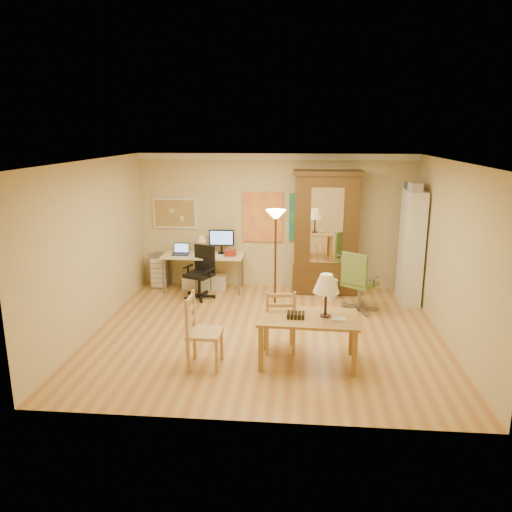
# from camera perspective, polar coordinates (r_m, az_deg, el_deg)

# --- Properties ---
(floor) EXTENTS (5.50, 5.50, 0.00)m
(floor) POSITION_cam_1_polar(r_m,az_deg,el_deg) (8.04, 1.21, -8.79)
(floor) COLOR #AE713D
(floor) RESTS_ON ground
(crown_molding) EXTENTS (5.50, 0.08, 0.12)m
(crown_molding) POSITION_cam_1_polar(r_m,az_deg,el_deg) (9.87, 2.29, 11.28)
(crown_molding) COLOR white
(crown_molding) RESTS_ON floor
(corkboard) EXTENTS (0.90, 0.04, 0.62)m
(corkboard) POSITION_cam_1_polar(r_m,az_deg,el_deg) (10.31, -9.27, 4.85)
(corkboard) COLOR #9A7A48
(corkboard) RESTS_ON floor
(art_panel_left) EXTENTS (0.80, 0.04, 1.00)m
(art_panel_left) POSITION_cam_1_polar(r_m,az_deg,el_deg) (10.02, 0.80, 4.49)
(art_panel_left) COLOR yellow
(art_panel_left) RESTS_ON floor
(art_panel_right) EXTENTS (0.75, 0.04, 0.95)m
(art_panel_right) POSITION_cam_1_polar(r_m,az_deg,el_deg) (10.00, 5.96, 4.39)
(art_panel_right) COLOR #236A8E
(art_panel_right) RESTS_ON floor
(dining_table) EXTENTS (1.38, 0.86, 1.27)m
(dining_table) POSITION_cam_1_polar(r_m,az_deg,el_deg) (6.83, 6.75, -5.86)
(dining_table) COLOR brown
(dining_table) RESTS_ON floor
(ladder_chair_back) EXTENTS (0.49, 0.47, 0.95)m
(ladder_chair_back) POSITION_cam_1_polar(r_m,az_deg,el_deg) (7.27, 2.75, -7.56)
(ladder_chair_back) COLOR tan
(ladder_chair_back) RESTS_ON floor
(ladder_chair_left) EXTENTS (0.45, 0.47, 1.01)m
(ladder_chair_left) POSITION_cam_1_polar(r_m,az_deg,el_deg) (6.85, -6.15, -8.78)
(ladder_chair_left) COLOR tan
(ladder_chair_left) RESTS_ON floor
(torchiere_lamp) EXTENTS (0.34, 0.34, 1.86)m
(torchiere_lamp) POSITION_cam_1_polar(r_m,az_deg,el_deg) (8.33, 2.26, 2.79)
(torchiere_lamp) COLOR #402619
(torchiere_lamp) RESTS_ON floor
(computer_desk) EXTENTS (1.60, 0.70, 1.21)m
(computer_desk) POSITION_cam_1_polar(r_m,az_deg,el_deg) (10.09, -5.80, -1.38)
(computer_desk) COLOR beige
(computer_desk) RESTS_ON floor
(office_chair_black) EXTENTS (0.62, 0.62, 1.01)m
(office_chair_black) POSITION_cam_1_polar(r_m,az_deg,el_deg) (9.63, -6.39, -3.23)
(office_chair_black) COLOR black
(office_chair_black) RESTS_ON floor
(office_chair_green) EXTENTS (0.70, 0.70, 1.10)m
(office_chair_green) POSITION_cam_1_polar(r_m,az_deg,el_deg) (9.04, 11.62, -4.44)
(office_chair_green) COLOR slate
(office_chair_green) RESTS_ON floor
(drawer_cart) EXTENTS (0.34, 0.41, 0.68)m
(drawer_cart) POSITION_cam_1_polar(r_m,az_deg,el_deg) (10.45, -10.87, -1.62)
(drawer_cart) COLOR slate
(drawer_cart) RESTS_ON floor
(armoire) EXTENTS (1.31, 0.62, 2.40)m
(armoire) POSITION_cam_1_polar(r_m,az_deg,el_deg) (9.86, 7.95, 1.79)
(armoire) COLOR #3A2410
(armoire) RESTS_ON floor
(bookshelf) EXTENTS (0.31, 0.84, 2.09)m
(bookshelf) POSITION_cam_1_polar(r_m,az_deg,el_deg) (9.64, 17.30, 0.96)
(bookshelf) COLOR white
(bookshelf) RESTS_ON floor
(wastebin) EXTENTS (0.29, 0.29, 0.37)m
(wastebin) POSITION_cam_1_polar(r_m,az_deg,el_deg) (9.68, 8.45, -3.74)
(wastebin) COLOR silver
(wastebin) RESTS_ON floor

